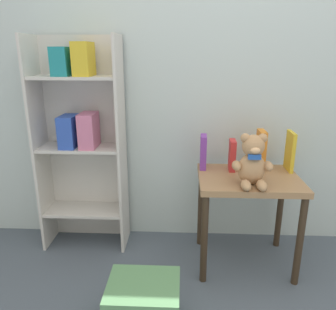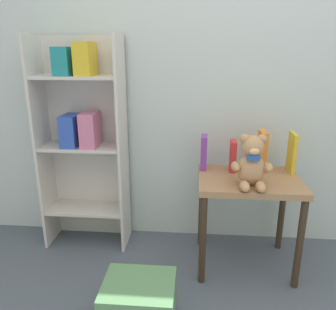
% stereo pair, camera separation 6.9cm
% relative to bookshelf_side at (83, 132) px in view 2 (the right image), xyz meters
% --- Properties ---
extents(wall_back, '(4.80, 0.06, 2.50)m').
position_rel_bookshelf_side_xyz_m(wall_back, '(0.97, 0.15, 0.46)').
color(wall_back, silver).
rests_on(wall_back, ground_plane).
extents(bookshelf_side, '(0.55, 0.26, 1.39)m').
position_rel_bookshelf_side_xyz_m(bookshelf_side, '(0.00, 0.00, 0.00)').
color(bookshelf_side, beige).
rests_on(bookshelf_side, ground_plane).
extents(display_table, '(0.59, 0.46, 0.58)m').
position_rel_bookshelf_side_xyz_m(display_table, '(1.05, -0.22, -0.30)').
color(display_table, '#9E754C').
rests_on(display_table, ground_plane).
extents(teddy_bear, '(0.22, 0.20, 0.29)m').
position_rel_bookshelf_side_xyz_m(teddy_bear, '(1.04, -0.34, -0.07)').
color(teddy_bear, tan).
rests_on(teddy_bear, display_table).
extents(book_standing_purple, '(0.04, 0.11, 0.21)m').
position_rel_bookshelf_side_xyz_m(book_standing_purple, '(0.79, -0.07, -0.10)').
color(book_standing_purple, purple).
rests_on(book_standing_purple, display_table).
extents(book_standing_red, '(0.04, 0.11, 0.19)m').
position_rel_bookshelf_side_xyz_m(book_standing_red, '(0.97, -0.10, -0.11)').
color(book_standing_red, red).
rests_on(book_standing_red, display_table).
extents(book_standing_orange, '(0.04, 0.13, 0.25)m').
position_rel_bookshelf_side_xyz_m(book_standing_orange, '(1.14, -0.08, -0.08)').
color(book_standing_orange, orange).
rests_on(book_standing_orange, display_table).
extents(book_standing_yellow, '(0.03, 0.15, 0.24)m').
position_rel_bookshelf_side_xyz_m(book_standing_yellow, '(1.32, -0.08, -0.08)').
color(book_standing_yellow, gold).
rests_on(book_standing_yellow, display_table).
extents(storage_bin, '(0.34, 0.28, 0.25)m').
position_rel_bookshelf_side_xyz_m(storage_bin, '(0.48, -0.78, -0.66)').
color(storage_bin, '#568956').
rests_on(storage_bin, ground_plane).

